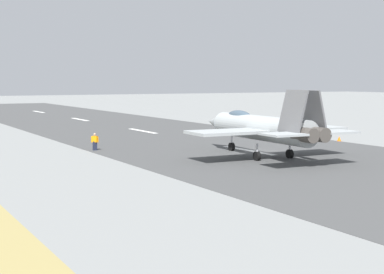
% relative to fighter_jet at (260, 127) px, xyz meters
% --- Properties ---
extents(ground_plane, '(400.00, 400.00, 0.00)m').
position_rel_fighter_jet_xyz_m(ground_plane, '(3.42, -1.62, -2.51)').
color(ground_plane, gray).
extents(runway_strip, '(240.00, 26.00, 0.02)m').
position_rel_fighter_jet_xyz_m(runway_strip, '(3.40, -1.62, -2.50)').
color(runway_strip, '#424344').
rests_on(runway_strip, ground).
extents(fighter_jet, '(17.04, 13.96, 5.71)m').
position_rel_fighter_jet_xyz_m(fighter_jet, '(0.00, 0.00, 0.00)').
color(fighter_jet, '#9DA4A5').
rests_on(fighter_jet, ground).
extents(crew_person, '(0.49, 0.57, 1.60)m').
position_rel_fighter_jet_xyz_m(crew_person, '(11.02, 10.64, -1.71)').
color(crew_person, '#1E2338').
rests_on(crew_person, ground).
extents(marker_cone_mid, '(0.44, 0.44, 0.55)m').
position_rel_fighter_jet_xyz_m(marker_cone_mid, '(6.48, -14.71, -2.23)').
color(marker_cone_mid, orange).
rests_on(marker_cone_mid, ground).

